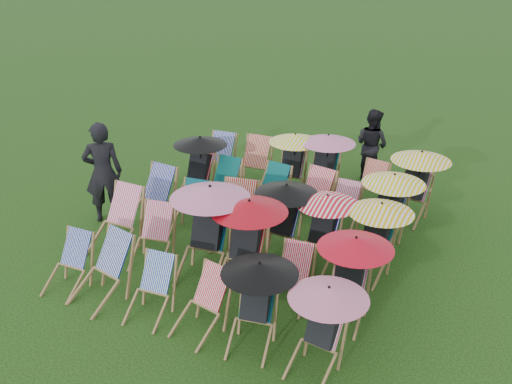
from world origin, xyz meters
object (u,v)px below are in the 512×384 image
at_px(deckchair_29, 414,184).
at_px(person_left, 103,173).
at_px(deckchair_0, 67,264).
at_px(deckchair_5, 320,328).
at_px(person_rear, 372,145).

bearing_deg(deckchair_29, person_left, -143.99).
height_order(deckchair_0, deckchair_5, deckchair_5).
bearing_deg(deckchair_5, deckchair_0, -172.03).
distance_m(deckchair_5, person_left, 5.33).
relative_size(deckchair_29, person_rear, 0.82).
distance_m(deckchair_0, deckchair_5, 3.98).
xyz_separation_m(deckchair_0, person_left, (-0.97, 2.02, 0.54)).
relative_size(deckchair_0, deckchair_5, 0.72).
height_order(deckchair_29, person_rear, person_rear).
xyz_separation_m(deckchair_29, person_rear, (-1.22, 1.42, 0.10)).
relative_size(deckchair_5, person_left, 0.61).
bearing_deg(deckchair_0, person_rear, 63.07).
distance_m(deckchair_0, person_left, 2.31).
bearing_deg(person_rear, person_left, 69.03).
relative_size(deckchair_0, person_left, 0.44).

